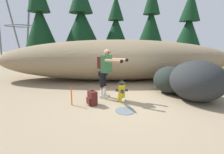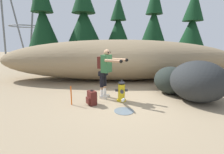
{
  "view_description": "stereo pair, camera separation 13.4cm",
  "coord_description": "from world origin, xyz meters",
  "px_view_note": "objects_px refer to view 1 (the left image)",
  "views": [
    {
      "loc": [
        -0.8,
        -5.38,
        1.93
      ],
      "look_at": [
        -0.5,
        0.2,
        0.75
      ],
      "focal_mm": 26.8,
      "sensor_mm": 36.0,
      "label": 1
    },
    {
      "loc": [
        -0.67,
        -5.38,
        1.93
      ],
      "look_at": [
        -0.5,
        0.2,
        0.75
      ],
      "focal_mm": 26.8,
      "sensor_mm": 36.0,
      "label": 2
    }
  ],
  "objects_px": {
    "fire_hydrant": "(122,91)",
    "boulder_large": "(197,81)",
    "boulder_small": "(186,82)",
    "utility_worker": "(106,68)",
    "spare_backpack": "(92,98)",
    "boulder_mid": "(170,80)",
    "survey_stake": "(71,96)"
  },
  "relations": [
    {
      "from": "fire_hydrant",
      "to": "boulder_large",
      "type": "relative_size",
      "value": 0.41
    },
    {
      "from": "boulder_small",
      "to": "utility_worker",
      "type": "bearing_deg",
      "value": -165.62
    },
    {
      "from": "spare_backpack",
      "to": "boulder_mid",
      "type": "bearing_deg",
      "value": 170.92
    },
    {
      "from": "boulder_large",
      "to": "fire_hydrant",
      "type": "bearing_deg",
      "value": 178.06
    },
    {
      "from": "fire_hydrant",
      "to": "utility_worker",
      "type": "distance_m",
      "value": 0.95
    },
    {
      "from": "spare_backpack",
      "to": "boulder_large",
      "type": "bearing_deg",
      "value": 153.9
    },
    {
      "from": "fire_hydrant",
      "to": "spare_backpack",
      "type": "height_order",
      "value": "fire_hydrant"
    },
    {
      "from": "fire_hydrant",
      "to": "utility_worker",
      "type": "relative_size",
      "value": 0.42
    },
    {
      "from": "fire_hydrant",
      "to": "boulder_small",
      "type": "bearing_deg",
      "value": 22.44
    },
    {
      "from": "boulder_large",
      "to": "survey_stake",
      "type": "xyz_separation_m",
      "value": [
        -4.08,
        -0.22,
        -0.37
      ]
    },
    {
      "from": "spare_backpack",
      "to": "boulder_small",
      "type": "xyz_separation_m",
      "value": [
        3.7,
        1.45,
        0.13
      ]
    },
    {
      "from": "utility_worker",
      "to": "fire_hydrant",
      "type": "bearing_deg",
      "value": -0.39
    },
    {
      "from": "survey_stake",
      "to": "fire_hydrant",
      "type": "bearing_deg",
      "value": 10.8
    },
    {
      "from": "utility_worker",
      "to": "boulder_large",
      "type": "relative_size",
      "value": 0.96
    },
    {
      "from": "utility_worker",
      "to": "spare_backpack",
      "type": "relative_size",
      "value": 3.59
    },
    {
      "from": "utility_worker",
      "to": "boulder_small",
      "type": "relative_size",
      "value": 1.74
    },
    {
      "from": "fire_hydrant",
      "to": "survey_stake",
      "type": "distance_m",
      "value": 1.62
    },
    {
      "from": "spare_backpack",
      "to": "survey_stake",
      "type": "bearing_deg",
      "value": -30.75
    },
    {
      "from": "spare_backpack",
      "to": "boulder_large",
      "type": "xyz_separation_m",
      "value": [
        3.45,
        0.23,
        0.46
      ]
    },
    {
      "from": "utility_worker",
      "to": "survey_stake",
      "type": "height_order",
      "value": "utility_worker"
    },
    {
      "from": "utility_worker",
      "to": "boulder_small",
      "type": "bearing_deg",
      "value": 44.36
    },
    {
      "from": "utility_worker",
      "to": "survey_stake",
      "type": "relative_size",
      "value": 2.81
    },
    {
      "from": "boulder_large",
      "to": "survey_stake",
      "type": "distance_m",
      "value": 4.1
    },
    {
      "from": "boulder_mid",
      "to": "boulder_small",
      "type": "distance_m",
      "value": 0.91
    },
    {
      "from": "fire_hydrant",
      "to": "boulder_mid",
      "type": "height_order",
      "value": "boulder_mid"
    },
    {
      "from": "fire_hydrant",
      "to": "spare_backpack",
      "type": "xyz_separation_m",
      "value": [
        -0.96,
        -0.31,
        -0.11
      ]
    },
    {
      "from": "utility_worker",
      "to": "boulder_mid",
      "type": "relative_size",
      "value": 1.38
    },
    {
      "from": "boulder_small",
      "to": "fire_hydrant",
      "type": "bearing_deg",
      "value": -157.56
    },
    {
      "from": "boulder_large",
      "to": "boulder_small",
      "type": "bearing_deg",
      "value": 78.21
    },
    {
      "from": "boulder_large",
      "to": "boulder_mid",
      "type": "height_order",
      "value": "boulder_large"
    },
    {
      "from": "fire_hydrant",
      "to": "boulder_small",
      "type": "relative_size",
      "value": 0.74
    },
    {
      "from": "fire_hydrant",
      "to": "boulder_large",
      "type": "xyz_separation_m",
      "value": [
        2.49,
        -0.08,
        0.35
      ]
    }
  ]
}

